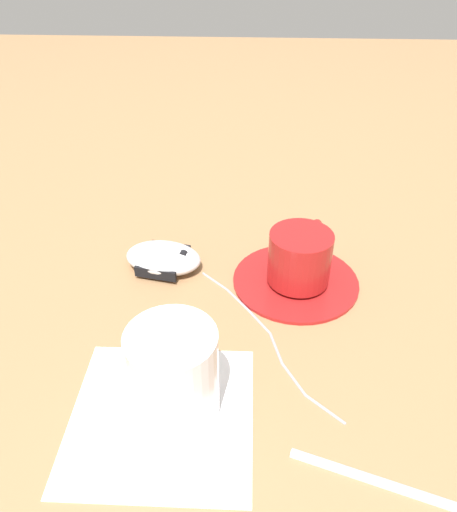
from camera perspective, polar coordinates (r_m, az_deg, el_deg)
ground_plane at (r=0.55m, az=0.15°, el=-10.72°), size 3.00×3.00×0.00m
saucer at (r=0.63m, az=7.68°, el=-2.71°), size 0.16×0.16×0.01m
coffee_cup at (r=0.61m, az=8.23°, el=-0.02°), size 0.08×0.10×0.07m
computer_mouse at (r=0.65m, az=-7.44°, el=-0.22°), size 0.11×0.08×0.03m
mouse_cable at (r=0.56m, az=4.08°, el=-8.94°), size 0.15×0.22×0.00m
napkin_under_glass at (r=0.49m, az=-7.64°, el=-17.65°), size 0.17×0.17×0.00m
drinking_glass at (r=0.46m, az=-6.28°, el=-13.23°), size 0.08×0.08×0.09m
pen at (r=0.47m, az=16.68°, el=-23.18°), size 0.14×0.05×0.01m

